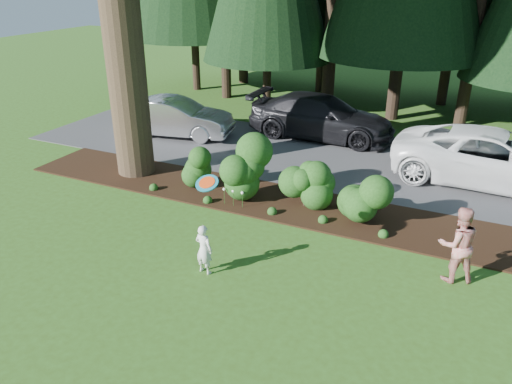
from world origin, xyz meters
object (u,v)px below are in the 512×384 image
(car_silver_wagon, at_px, (175,117))
(child, at_px, (204,249))
(adult, at_px, (458,245))
(car_dark_suv, at_px, (321,117))
(frisbee, at_px, (207,183))
(car_white_suv, at_px, (494,158))

(car_silver_wagon, bearing_deg, child, -154.38)
(car_silver_wagon, bearing_deg, adult, -129.74)
(car_dark_suv, distance_m, frisbee, 11.04)
(child, bearing_deg, car_white_suv, -116.25)
(car_white_suv, bearing_deg, car_silver_wagon, 92.62)
(car_white_suv, xyz_separation_m, frisbee, (-5.54, -8.60, 1.46))
(car_silver_wagon, relative_size, child, 3.91)
(car_white_suv, distance_m, adult, 6.32)
(car_white_suv, bearing_deg, car_dark_suv, 72.83)
(adult, bearing_deg, car_dark_suv, -79.96)
(car_white_suv, xyz_separation_m, adult, (-0.55, -6.30, -0.00))
(car_silver_wagon, bearing_deg, car_dark_suv, -78.18)
(car_silver_wagon, relative_size, adult, 2.65)
(child, bearing_deg, car_silver_wagon, -44.56)
(child, relative_size, adult, 0.68)
(car_white_suv, relative_size, child, 5.15)
(car_silver_wagon, height_order, adult, adult)
(child, distance_m, adult, 5.67)
(child, bearing_deg, car_dark_suv, -77.64)
(adult, bearing_deg, child, -2.61)
(car_silver_wagon, bearing_deg, car_white_suv, -101.10)
(frisbee, bearing_deg, adult, 24.73)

